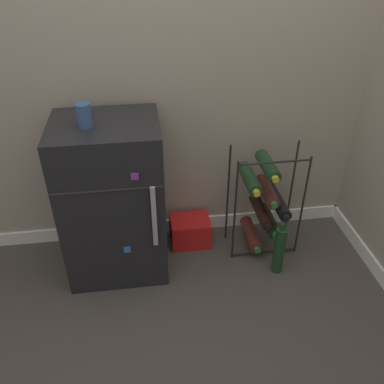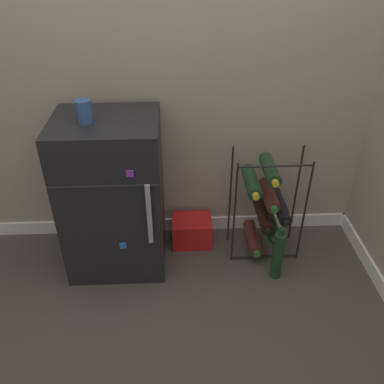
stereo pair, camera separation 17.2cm
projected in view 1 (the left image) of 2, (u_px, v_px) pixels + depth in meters
The scene contains 7 objects.
ground_plane at pixel (211, 302), 2.18m from camera, with size 14.00×14.00×0.00m, color #423D38.
wall_back at pixel (193, 32), 2.05m from camera, with size 6.97×0.07×2.50m.
mini_fridge at pixel (113, 200), 2.19m from camera, with size 0.54×0.47×0.90m.
wine_rack at pixel (263, 202), 2.39m from camera, with size 0.41×0.33×0.67m.
soda_box at pixel (190, 231), 2.55m from camera, with size 0.24×0.19×0.18m.
fridge_top_cup at pixel (84, 115), 1.87m from camera, with size 0.07×0.07×0.11m.
loose_bottle_floor at pixel (279, 250), 2.30m from camera, with size 0.06×0.06×0.34m.
Camera 1 is at (-0.30, -1.46, 1.71)m, focal length 38.00 mm.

